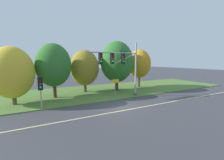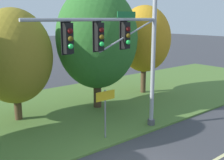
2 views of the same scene
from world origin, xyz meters
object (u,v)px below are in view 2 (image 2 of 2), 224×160
Objects in this scene: route_sign_post at (105,105)px; traffic_signal_mast at (122,48)px; tree_behind_signpost at (14,57)px; tree_mid_verge at (97,38)px; tree_tall_centre at (144,39)px.

traffic_signal_mast is at bearing -17.21° from route_sign_post.
tree_behind_signpost is (-3.10, 5.44, -0.72)m from traffic_signal_mast.
tree_behind_signpost reaches higher than route_sign_post.
tree_mid_verge is (4.90, -1.02, 0.85)m from tree_behind_signpost.
traffic_signal_mast is 8.53m from tree_tall_centre.
tree_mid_verge is (1.80, 4.42, 0.13)m from traffic_signal_mast.
traffic_signal_mast is 2.83m from route_sign_post.
traffic_signal_mast is 2.99× the size of route_sign_post.
tree_behind_signpost is (-2.30, 5.20, 1.99)m from route_sign_post.
traffic_signal_mast is at bearing -60.35° from tree_behind_signpost.
tree_mid_verge reaches higher than route_sign_post.
tree_tall_centre is at bearing -1.63° from tree_behind_signpost.
tree_behind_signpost is 5.08m from tree_mid_verge.
tree_behind_signpost is 0.82× the size of tree_mid_verge.
tree_behind_signpost is at bearing 119.65° from traffic_signal_mast.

